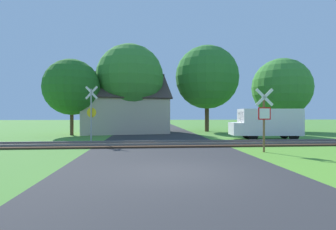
# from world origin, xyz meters

# --- Properties ---
(ground_plane) EXTENTS (160.00, 160.00, 0.00)m
(ground_plane) POSITION_xyz_m (0.00, 0.00, 0.00)
(ground_plane) COLOR #4C8433
(road_asphalt) EXTENTS (7.62, 80.00, 0.01)m
(road_asphalt) POSITION_xyz_m (0.00, 2.00, 0.00)
(road_asphalt) COLOR #2D2D30
(road_asphalt) RESTS_ON ground
(rail_track) EXTENTS (60.00, 2.60, 0.22)m
(rail_track) POSITION_xyz_m (0.00, 7.30, 0.06)
(rail_track) COLOR #422D1E
(rail_track) RESTS_ON ground
(stop_sign_near) EXTENTS (0.88, 0.18, 3.11)m
(stop_sign_near) POSITION_xyz_m (4.83, 4.04, 1.76)
(stop_sign_near) COLOR brown
(stop_sign_near) RESTS_ON ground
(crossing_sign_far) EXTENTS (0.86, 0.24, 3.69)m
(crossing_sign_far) POSITION_xyz_m (-4.43, 9.12, 2.08)
(crossing_sign_far) COLOR #9E9EA5
(crossing_sign_far) RESTS_ON ground
(house) EXTENTS (9.46, 8.13, 6.08)m
(house) POSITION_xyz_m (-3.13, 18.54, 1.91)
(house) COLOR #C6B293
(house) RESTS_ON ground
(tree_far) EXTENTS (6.27, 6.27, 7.86)m
(tree_far) POSITION_xyz_m (13.70, 18.84, 4.72)
(tree_far) COLOR #513823
(tree_far) RESTS_ON ground
(tree_right) EXTENTS (6.79, 6.79, 9.23)m
(tree_right) POSITION_xyz_m (5.66, 19.49, 5.83)
(tree_right) COLOR #513823
(tree_right) RESTS_ON ground
(tree_left) EXTENTS (4.93, 4.93, 6.71)m
(tree_left) POSITION_xyz_m (-7.42, 15.50, 4.24)
(tree_left) COLOR #513823
(tree_left) RESTS_ON ground
(tree_center) EXTENTS (6.58, 6.58, 8.71)m
(tree_center) POSITION_xyz_m (-2.44, 17.65, 5.42)
(tree_center) COLOR #513823
(tree_center) RESTS_ON ground
(mail_truck) EXTENTS (5.05, 2.31, 2.24)m
(mail_truck) POSITION_xyz_m (7.92, 10.21, 1.24)
(mail_truck) COLOR white
(mail_truck) RESTS_ON ground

